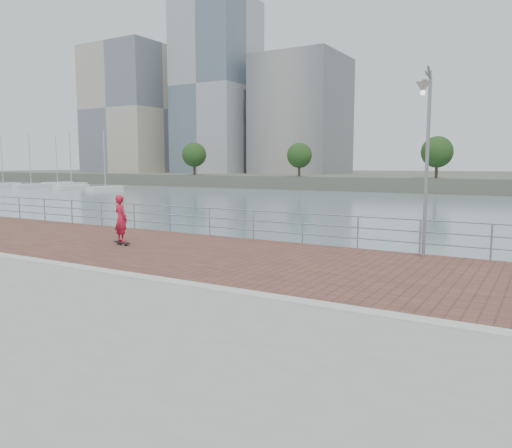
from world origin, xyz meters
The scene contains 10 objects.
water centered at (0.00, 0.00, -2.00)m, with size 400.00×400.00×0.00m, color slate.
seawall centered at (0.00, -5.00, -1.00)m, with size 40.00×24.00×2.00m, color gray.
brick_lane centered at (0.00, 3.60, 0.01)m, with size 40.00×6.80×0.02m, color brown.
curb centered at (0.00, 0.00, 0.03)m, with size 40.00×0.40×0.06m, color #B7B5AD.
guardrail centered at (0.00, 7.00, 0.69)m, with size 39.06×0.06×1.13m.
street_lamp centered at (3.30, 6.10, 3.84)m, with size 0.39×1.15×5.41m.
skateboard centered at (-6.40, 3.46, 0.09)m, with size 0.86×0.43×0.10m.
skateboarder centered at (-6.40, 3.46, 0.94)m, with size 0.61×0.40×1.67m, color #B91831.
shoreline_trees centered at (-6.65, 77.00, 4.46)m, with size 144.58×5.19×6.92m.
marina centered at (-83.02, 59.42, -1.50)m, with size 32.87×17.70×11.02m.
Camera 1 is at (6.58, -9.08, 2.85)m, focal length 35.00 mm.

